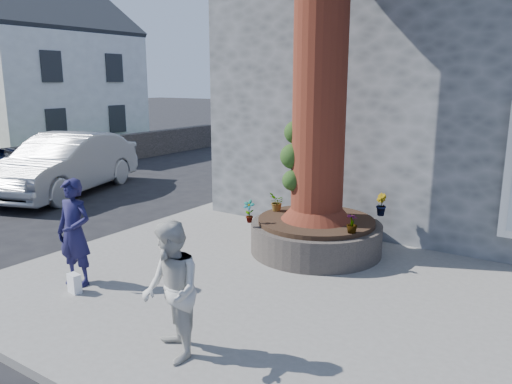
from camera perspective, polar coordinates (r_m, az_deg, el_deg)
The scene contains 14 objects.
ground at distance 7.89m, azimuth -5.32°, elevation -10.51°, with size 120.00×120.00×0.00m, color black.
pavement at distance 7.90m, azimuth 8.00°, elevation -10.07°, with size 9.00×8.00×0.12m, color slate.
yellow_line at distance 10.58m, azimuth -14.82°, elevation -4.77°, with size 0.10×30.00×0.01m, color yellow.
stone_shop at distance 12.96m, azimuth 25.01°, elevation 11.80°, with size 10.30×8.30×6.30m.
planter at distance 8.92m, azimuth 6.85°, elevation -4.95°, with size 2.30×2.30×0.60m.
cottage_far at distance 25.12m, azimuth -24.07°, elevation 13.21°, with size 7.30×7.40×8.75m.
man at distance 7.78m, azimuth -20.04°, elevation -4.38°, with size 0.58×0.38×1.60m, color #18163F.
woman at distance 5.53m, azimuth -9.68°, elevation -11.11°, with size 0.75×0.58×1.54m, color beige.
shopping_bag at distance 7.70m, azimuth -20.04°, elevation -9.78°, with size 0.20×0.12×0.28m, color white.
car_silver at distance 14.74m, azimuth -20.97°, elevation 2.99°, with size 1.75×5.02×1.65m, color #93969A.
plant_a at distance 8.49m, azimuth -0.81°, elevation -2.22°, with size 0.21×0.14×0.39m, color gray.
plant_b at distance 9.21m, azimuth 14.06°, elevation -1.39°, with size 0.22×0.21×0.40m, color gray.
plant_c at distance 8.07m, azimuth 10.92°, elevation -3.54°, with size 0.18×0.18×0.32m, color gray.
plant_d at distance 9.24m, azimuth 2.40°, elevation -1.16°, with size 0.31×0.27×0.34m, color gray.
Camera 1 is at (4.62, -5.60, 3.11)m, focal length 35.00 mm.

